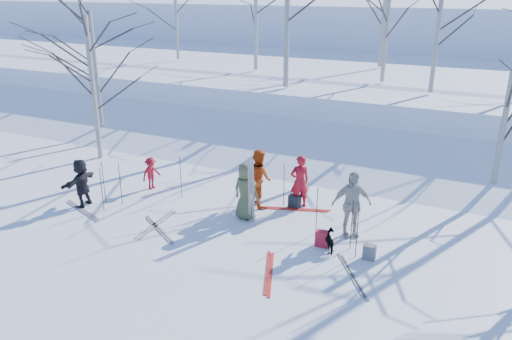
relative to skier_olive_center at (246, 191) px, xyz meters
The scene contains 39 objects.
ground 1.27m from the skier_olive_center, 87.28° to the right, with size 120.00×120.00×0.00m, color white.
snow_ramp 6.09m from the skier_olive_center, 89.57° to the left, with size 70.00×9.50×1.40m, color white.
snow_plateau 16.05m from the skier_olive_center, 89.84° to the left, with size 70.00×18.00×2.20m, color white.
far_hill 37.07m from the skier_olive_center, 89.93° to the left, with size 90.00×30.00×6.00m, color white.
skier_olive_center is the anchor object (origin of this frame).
skier_red_north 1.77m from the skier_olive_center, 52.91° to the left, with size 0.59×0.39×1.63m, color #A80F1C.
skier_redor_behind 1.02m from the skier_olive_center, 94.71° to the left, with size 0.85×0.66×1.75m, color #C53F0F.
skier_red_seated 3.87m from the skier_olive_center, behind, with size 0.69×0.40×1.07m, color #A80F1C.
skier_cream_east 2.97m from the skier_olive_center, ahead, with size 1.06×0.44×1.82m, color beige.
skier_grey_west 5.03m from the skier_olive_center, 164.09° to the right, with size 1.37×0.44×1.48m, color black.
dog 2.94m from the skier_olive_center, 14.94° to the right, with size 0.28×0.63×0.53m, color black.
upright_ski_left 0.34m from the skier_olive_center, 45.83° to the right, with size 0.07×0.02×1.90m, color silver.
upright_ski_right 0.39m from the skier_olive_center, 31.93° to the right, with size 0.07×0.02×1.90m, color silver.
ski_pair_a 4.03m from the skier_olive_center, 24.59° to the right, with size 1.22×1.69×0.02m, color silver, non-canonical shape.
ski_pair_b 3.11m from the skier_olive_center, 52.66° to the right, with size 0.89×1.84×0.02m, color red, non-canonical shape.
ski_pair_c 2.67m from the skier_olive_center, 144.43° to the right, with size 0.33×1.91×0.02m, color silver, non-canonical shape.
ski_pair_d 4.99m from the skier_olive_center, 159.94° to the right, with size 1.86×0.82×0.02m, color silver, non-canonical shape.
ski_pair_e 1.82m from the skier_olive_center, 46.67° to the left, with size 1.87×0.78×0.02m, color red, non-canonical shape.
ski_pair_f 2.62m from the skier_olive_center, 136.56° to the right, with size 1.72×1.17×0.02m, color silver, non-canonical shape.
ski_pole_a 2.14m from the skier_olive_center, ahead, with size 0.02×0.02×1.34m, color black.
ski_pole_b 3.22m from the skier_olive_center, ahead, with size 0.02×0.02×1.34m, color black.
ski_pole_c 3.92m from the skier_olive_center, 167.87° to the right, with size 0.02×0.02×1.34m, color black.
ski_pole_d 2.00m from the skier_olive_center, 60.29° to the left, with size 0.02×0.02×1.34m, color black.
ski_pole_e 1.42m from the skier_olive_center, 63.50° to the left, with size 0.02×0.02×1.34m, color black.
ski_pole_f 2.57m from the skier_olive_center, 169.83° to the left, with size 0.02×0.02×1.34m, color black.
ski_pole_g 4.25m from the skier_olive_center, 160.22° to the right, with size 0.02×0.02×1.34m, color black.
ski_pole_h 3.51m from the skier_olive_center, 12.85° to the right, with size 0.02×0.02×1.34m, color black.
ski_pole_i 4.51m from the skier_olive_center, 168.37° to the right, with size 0.02×0.02×1.34m, color black.
backpack_red 2.64m from the skier_olive_center, 13.71° to the right, with size 0.32×0.22×0.42m, color #B01B2A.
backpack_grey 3.87m from the skier_olive_center, 10.98° to the right, with size 0.30×0.20×0.38m, color slate.
backpack_dark 1.74m from the skier_olive_center, 53.24° to the left, with size 0.34×0.24×0.40m, color black.
birch_plateau_a 12.12m from the skier_olive_center, 84.23° to the left, with size 4.44×4.44×5.49m, color silver, non-canonical shape.
birch_plateau_c 18.08m from the skier_olive_center, 130.29° to the left, with size 3.88×3.88×4.69m, color silver, non-canonical shape.
birch_plateau_e 16.35m from the skier_olive_center, 89.93° to the left, with size 4.74×4.74×5.92m, color silver, non-canonical shape.
birch_plateau_f 11.09m from the skier_olive_center, 70.39° to the left, with size 4.22×4.22×5.17m, color silver, non-canonical shape.
birch_plateau_h 13.79m from the skier_olive_center, 114.88° to the left, with size 4.46×4.46×5.52m, color silver, non-canonical shape.
birch_edge_a 8.13m from the skier_olive_center, 162.88° to the left, with size 4.33×4.33×5.33m, color silver, non-canonical shape.
birch_edge_d 10.78m from the skier_olive_center, 154.06° to the left, with size 4.35×4.35×5.36m, color silver, non-canonical shape.
birch_edge_e 8.04m from the skier_olive_center, 37.28° to the left, with size 4.00×4.00×4.86m, color silver, non-canonical shape.
Camera 1 is at (5.91, -10.58, 6.27)m, focal length 35.00 mm.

